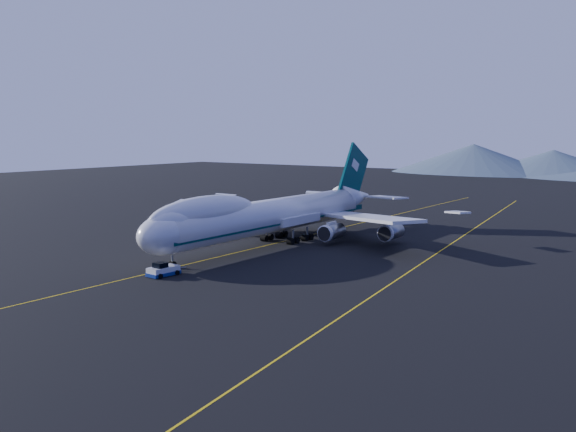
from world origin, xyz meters
The scene contains 5 objects.
ground centered at (0.00, 0.00, 0.00)m, with size 500.00×500.00×0.00m, color black.
taxiway_line_main centered at (0.00, 0.00, 0.01)m, with size 0.25×220.00×0.01m, color gold.
taxiway_line_side centered at (30.00, 10.00, 0.01)m, with size 0.25×200.00×0.01m, color gold.
boeing_747 centered at (0.00, 0.03, 5.81)m, with size 59.62×72.43×19.37m.
pushback_tug centered at (3.00, -31.34, 0.68)m, with size 3.18×5.15×2.16m.
Camera 1 is at (73.64, -98.45, 21.76)m, focal length 40.00 mm.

